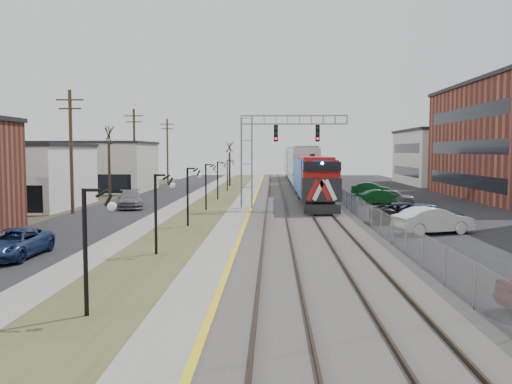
{
  "coord_description": "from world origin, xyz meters",
  "views": [
    {
      "loc": [
        1.73,
        -18.2,
        5.14
      ],
      "look_at": [
        0.71,
        15.01,
        2.6
      ],
      "focal_mm": 38.0,
      "sensor_mm": 36.0,
      "label": 1
    }
  ],
  "objects": [
    {
      "name": "street_west",
      "position": [
        -11.5,
        35.0,
        0.02
      ],
      "size": [
        7.0,
        120.0,
        0.04
      ],
      "primitive_type": "cube",
      "color": "black",
      "rests_on": "ground"
    },
    {
      "name": "lampposts",
      "position": [
        -4.0,
        18.29,
        2.0
      ],
      "size": [
        0.14,
        62.14,
        4.0
      ],
      "color": "black",
      "rests_on": "ground"
    },
    {
      "name": "fence",
      "position": [
        8.2,
        35.0,
        0.8
      ],
      "size": [
        0.04,
        120.0,
        1.6
      ],
      "primitive_type": "cube",
      "color": "gray",
      "rests_on": "ground"
    },
    {
      "name": "car_lot_g",
      "position": [
        13.0,
        43.46,
        0.74
      ],
      "size": [
        4.78,
        2.8,
        1.49
      ],
      "primitive_type": "imported",
      "rotation": [
        0.0,
        0.0,
        1.28
      ],
      "color": "#0C3F19",
      "rests_on": "ground"
    },
    {
      "name": "utility_poles",
      "position": [
        -14.5,
        25.0,
        5.0
      ],
      "size": [
        0.28,
        80.28,
        10.0
      ],
      "color": "#4C3823",
      "rests_on": "ground"
    },
    {
      "name": "parking_lot",
      "position": [
        16.0,
        35.0,
        0.02
      ],
      "size": [
        16.0,
        120.0,
        0.04
      ],
      "primitive_type": "cube",
      "color": "black",
      "rests_on": "ground"
    },
    {
      "name": "ballast_bed",
      "position": [
        4.0,
        35.0,
        0.1
      ],
      "size": [
        8.0,
        120.0,
        0.2
      ],
      "primitive_type": "cube",
      "color": "#595651",
      "rests_on": "ground"
    },
    {
      "name": "grass_median",
      "position": [
        -4.0,
        35.0,
        0.03
      ],
      "size": [
        4.0,
        120.0,
        0.06
      ],
      "primitive_type": "cube",
      "color": "#414A27",
      "rests_on": "ground"
    },
    {
      "name": "sidewalk",
      "position": [
        -7.0,
        35.0,
        0.04
      ],
      "size": [
        2.0,
        120.0,
        0.08
      ],
      "primitive_type": "cube",
      "color": "gray",
      "rests_on": "ground"
    },
    {
      "name": "platform",
      "position": [
        -1.0,
        35.0,
        0.12
      ],
      "size": [
        2.0,
        120.0,
        0.24
      ],
      "primitive_type": "cube",
      "color": "gray",
      "rests_on": "ground"
    },
    {
      "name": "car_lot_c",
      "position": [
        11.26,
        19.7,
        0.75
      ],
      "size": [
        5.42,
        2.58,
        1.49
      ],
      "primitive_type": "imported",
      "rotation": [
        0.0,
        0.0,
        1.55
      ],
      "color": "black",
      "rests_on": "ground"
    },
    {
      "name": "platform_edge",
      "position": [
        -0.12,
        35.0,
        0.24
      ],
      "size": [
        0.24,
        120.0,
        0.01
      ],
      "primitive_type": "cube",
      "color": "gold",
      "rests_on": "platform"
    },
    {
      "name": "car_street_b",
      "position": [
        -10.93,
        29.33,
        0.77
      ],
      "size": [
        3.47,
        5.7,
        1.54
      ],
      "primitive_type": "imported",
      "rotation": [
        0.0,
        0.0,
        0.26
      ],
      "color": "slate",
      "rests_on": "ground"
    },
    {
      "name": "car_lot_d",
      "position": [
        12.64,
        19.41,
        0.72
      ],
      "size": [
        5.19,
        2.66,
        1.44
      ],
      "primitive_type": "imported",
      "rotation": [
        0.0,
        0.0,
        1.7
      ],
      "color": "navy",
      "rests_on": "ground"
    },
    {
      "name": "track_far",
      "position": [
        5.5,
        35.0,
        0.28
      ],
      "size": [
        1.58,
        120.0,
        0.15
      ],
      "color": "#2D2119",
      "rests_on": "ballast_bed"
    },
    {
      "name": "car_street_a",
      "position": [
        -10.64,
        6.97,
        0.68
      ],
      "size": [
        2.34,
        4.95,
        1.37
      ],
      "primitive_type": "imported",
      "rotation": [
        0.0,
        0.0,
        -0.02
      ],
      "color": "navy",
      "rests_on": "ground"
    },
    {
      "name": "car_lot_b",
      "position": [
        11.62,
        15.15,
        0.82
      ],
      "size": [
        5.27,
        3.27,
        1.64
      ],
      "primitive_type": "imported",
      "rotation": [
        0.0,
        0.0,
        1.91
      ],
      "color": "silver",
      "rests_on": "ground"
    },
    {
      "name": "car_lot_f",
      "position": [
        12.14,
        33.64,
        0.69
      ],
      "size": [
        4.3,
        1.81,
        1.38
      ],
      "primitive_type": "imported",
      "rotation": [
        0.0,
        0.0,
        1.66
      ],
      "color": "#0C3E17",
      "rests_on": "ground"
    },
    {
      "name": "car_lot_e",
      "position": [
        13.21,
        33.79,
        0.72
      ],
      "size": [
        4.39,
        2.14,
        1.44
      ],
      "primitive_type": "imported",
      "rotation": [
        0.0,
        0.0,
        1.47
      ],
      "color": "gray",
      "rests_on": "ground"
    },
    {
      "name": "ground",
      "position": [
        0.0,
        0.0,
        0.0
      ],
      "size": [
        160.0,
        160.0,
        0.0
      ],
      "primitive_type": "plane",
      "color": "#473D2D",
      "rests_on": "ground"
    },
    {
      "name": "signal_gantry",
      "position": [
        1.22,
        27.99,
        5.59
      ],
      "size": [
        9.0,
        1.07,
        8.15
      ],
      "color": "gray",
      "rests_on": "ground"
    },
    {
      "name": "track_near",
      "position": [
        2.0,
        35.0,
        0.28
      ],
      "size": [
        1.58,
        120.0,
        0.15
      ],
      "color": "#2D2119",
      "rests_on": "ballast_bed"
    },
    {
      "name": "train",
      "position": [
        5.5,
        55.66,
        2.88
      ],
      "size": [
        3.0,
        63.05,
        5.33
      ],
      "color": "#1549B1",
      "rests_on": "ground"
    },
    {
      "name": "bare_trees",
      "position": [
        -12.66,
        38.91,
        2.7
      ],
      "size": [
        12.3,
        42.3,
        5.95
      ],
      "color": "#382D23",
      "rests_on": "ground"
    }
  ]
}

